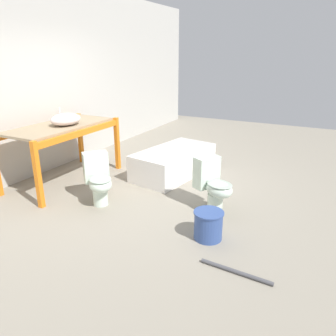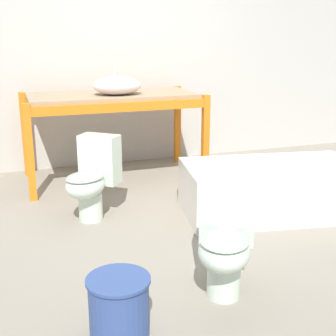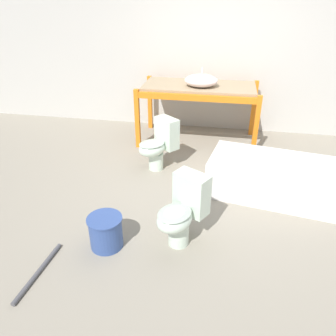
% 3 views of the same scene
% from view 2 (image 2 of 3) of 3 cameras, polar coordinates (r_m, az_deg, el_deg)
% --- Properties ---
extents(ground_plane, '(12.00, 12.00, 0.00)m').
position_cam_2_polar(ground_plane, '(4.12, 1.51, -6.21)').
color(ground_plane, gray).
extents(warehouse_wall_rear, '(10.80, 0.08, 3.20)m').
position_cam_2_polar(warehouse_wall_rear, '(5.74, -5.82, 16.46)').
color(warehouse_wall_rear, beige).
rests_on(warehouse_wall_rear, ground_plane).
extents(shelving_rack, '(1.88, 0.93, 0.94)m').
position_cam_2_polar(shelving_rack, '(5.08, -6.80, 7.56)').
color(shelving_rack, orange).
rests_on(shelving_rack, ground_plane).
extents(sink_basin, '(0.51, 0.41, 0.27)m').
position_cam_2_polar(sink_basin, '(4.95, -6.20, 9.95)').
color(sink_basin, silver).
rests_on(sink_basin, shelving_rack).
extents(bathtub_main, '(1.65, 1.02, 0.45)m').
position_cam_2_polar(bathtub_main, '(4.26, 12.50, -2.07)').
color(bathtub_main, white).
rests_on(bathtub_main, ground_plane).
extents(toilet_near, '(0.55, 0.64, 0.71)m').
position_cam_2_polar(toilet_near, '(2.90, 7.04, -8.37)').
color(toilet_near, silver).
rests_on(toilet_near, ground_plane).
extents(toilet_far, '(0.60, 0.63, 0.71)m').
position_cam_2_polar(toilet_far, '(4.07, -9.22, -1.12)').
color(toilet_far, silver).
rests_on(toilet_far, ground_plane).
extents(bucket_white, '(0.35, 0.35, 0.34)m').
position_cam_2_polar(bucket_white, '(2.61, -6.00, -16.32)').
color(bucket_white, '#334C8C').
rests_on(bucket_white, ground_plane).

